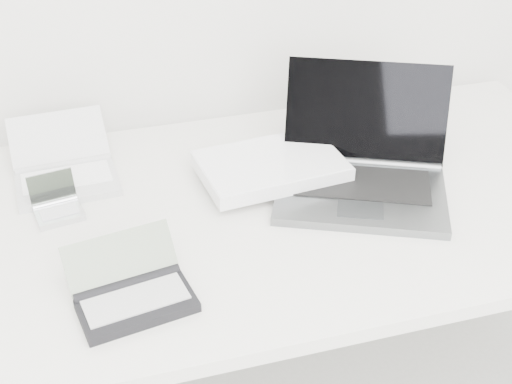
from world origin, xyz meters
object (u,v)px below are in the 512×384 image
object	(u,v)px
laptop_large	(321,168)
palmtop_charcoal	(132,293)
desk	(264,221)
netbook_open_white	(65,170)

from	to	relation	value
laptop_large	palmtop_charcoal	bearing A→B (deg)	-124.98
laptop_large	palmtop_charcoal	size ratio (longest dim) A/B	2.57
desk	netbook_open_white	xyz separation A→B (m)	(-0.39, 0.22, 0.07)
palmtop_charcoal	netbook_open_white	bearing A→B (deg)	91.49
palmtop_charcoal	desk	bearing A→B (deg)	26.70
desk	netbook_open_white	distance (m)	0.45
laptop_large	netbook_open_white	xyz separation A→B (m)	(-0.53, 0.18, -0.02)
laptop_large	netbook_open_white	distance (m)	0.56
desk	netbook_open_white	bearing A→B (deg)	151.14
desk	netbook_open_white	world-z (taller)	netbook_open_white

